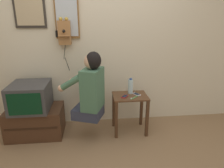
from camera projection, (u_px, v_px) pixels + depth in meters
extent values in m
cube|color=beige|center=(95.00, 41.00, 2.92)|extent=(6.80, 0.05, 2.55)
cube|color=#51331E|center=(130.00, 96.00, 2.81)|extent=(0.48, 0.38, 0.02)
cube|color=#452B1A|center=(116.00, 120.00, 2.72)|extent=(0.04, 0.04, 0.54)
cube|color=#452B1A|center=(147.00, 119.00, 2.76)|extent=(0.04, 0.04, 0.54)
cube|color=#452B1A|center=(114.00, 110.00, 3.03)|extent=(0.04, 0.04, 0.54)
cube|color=#452B1A|center=(141.00, 109.00, 3.07)|extent=(0.04, 0.04, 0.54)
cube|color=#2D3347|center=(88.00, 112.00, 2.68)|extent=(0.45, 0.43, 0.14)
cube|color=#426B51|center=(93.00, 89.00, 2.56)|extent=(0.33, 0.40, 0.53)
sphere|color=tan|center=(92.00, 61.00, 2.45)|extent=(0.19, 0.19, 0.19)
ellipsoid|color=black|center=(93.00, 60.00, 2.44)|extent=(0.25, 0.25, 0.22)
cylinder|color=#426B51|center=(70.00, 83.00, 2.45)|extent=(0.30, 0.17, 0.22)
cylinder|color=#426B51|center=(80.00, 77.00, 2.72)|extent=(0.30, 0.17, 0.22)
sphere|color=tan|center=(61.00, 88.00, 2.51)|extent=(0.09, 0.09, 0.09)
sphere|color=tan|center=(71.00, 81.00, 2.77)|extent=(0.09, 0.09, 0.09)
cube|color=#422819|center=(36.00, 121.00, 2.83)|extent=(0.75, 0.48, 0.41)
cube|color=black|center=(31.00, 129.00, 2.59)|extent=(0.67, 0.01, 0.02)
cube|color=#38383A|center=(31.00, 97.00, 2.69)|extent=(0.49, 0.51, 0.36)
cube|color=black|center=(24.00, 104.00, 2.44)|extent=(0.41, 0.01, 0.28)
cube|color=#9E6B3D|center=(65.00, 33.00, 2.76)|extent=(0.17, 0.11, 0.32)
cube|color=#9E6B3D|center=(64.00, 36.00, 2.69)|extent=(0.15, 0.07, 0.03)
sphere|color=#B79338|center=(61.00, 19.00, 2.69)|extent=(0.05, 0.05, 0.05)
sphere|color=#B79338|center=(66.00, 19.00, 2.70)|extent=(0.05, 0.05, 0.05)
cone|color=black|center=(63.00, 31.00, 2.65)|extent=(0.04, 0.05, 0.04)
cylinder|color=black|center=(57.00, 34.00, 2.75)|extent=(0.03, 0.03, 0.09)
cylinder|color=black|center=(65.00, 52.00, 2.83)|extent=(0.04, 0.04, 0.22)
cylinder|color=black|center=(67.00, 64.00, 2.89)|extent=(0.07, 0.06, 0.19)
cube|color=#2D2823|center=(29.00, 9.00, 2.66)|extent=(0.41, 0.02, 0.50)
cube|color=tan|center=(29.00, 9.00, 2.65)|extent=(0.36, 0.01, 0.43)
cube|color=brown|center=(67.00, 14.00, 2.73)|extent=(0.33, 0.03, 0.64)
cube|color=#B2BCC6|center=(67.00, 14.00, 2.71)|extent=(0.29, 0.01, 0.58)
cube|color=maroon|center=(125.00, 96.00, 2.75)|extent=(0.12, 0.14, 0.01)
cube|color=black|center=(125.00, 96.00, 2.75)|extent=(0.10, 0.11, 0.00)
cube|color=silver|center=(137.00, 94.00, 2.83)|extent=(0.11, 0.14, 0.01)
cube|color=black|center=(137.00, 94.00, 2.83)|extent=(0.09, 0.11, 0.00)
cylinder|color=silver|center=(130.00, 86.00, 2.85)|extent=(0.07, 0.07, 0.20)
cylinder|color=#2D4C8C|center=(131.00, 79.00, 2.82)|extent=(0.04, 0.04, 0.02)
cylinder|color=#4CBF66|center=(134.00, 98.00, 2.71)|extent=(0.12, 0.12, 0.01)
cube|color=white|center=(131.00, 98.00, 2.65)|extent=(0.03, 0.03, 0.01)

